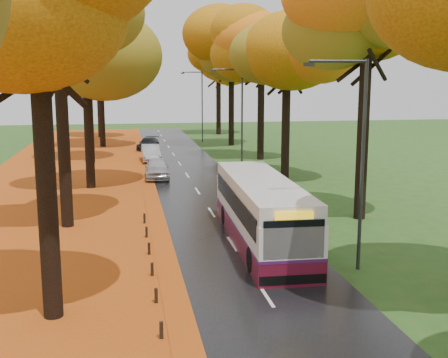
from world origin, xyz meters
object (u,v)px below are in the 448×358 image
object	(u,v)px
car_silver	(151,153)
streetlamp_mid	(239,113)
car_white	(157,168)
streetlamp_near	(357,149)
car_dark	(148,144)
bus	(261,210)
streetlamp_far	(200,101)

from	to	relation	value
car_silver	streetlamp_mid	bearing A→B (deg)	-52.53
car_white	car_silver	bearing A→B (deg)	92.29
streetlamp_near	car_dark	size ratio (longest dim) A/B	1.94
streetlamp_mid	car_dark	world-z (taller)	streetlamp_mid
bus	streetlamp_far	bearing A→B (deg)	87.99
streetlamp_far	car_dark	size ratio (longest dim) A/B	1.94
streetlamp_near	streetlamp_far	xyz separation A→B (m)	(0.00, 44.00, 0.00)
streetlamp_near	bus	xyz separation A→B (m)	(-2.66, 3.92, -3.16)
streetlamp_mid	car_dark	xyz separation A→B (m)	(-6.18, 16.15, -4.08)
streetlamp_far	car_dark	xyz separation A→B (m)	(-6.18, -5.85, -4.08)
car_white	streetlamp_far	bearing A→B (deg)	76.67
bus	car_dark	bearing A→B (deg)	97.65
streetlamp_mid	streetlamp_far	size ratio (longest dim) A/B	1.00
car_silver	car_dark	size ratio (longest dim) A/B	1.06
streetlamp_mid	car_silver	bearing A→B (deg)	128.62
bus	car_white	distance (m)	17.69
streetlamp_mid	streetlamp_far	xyz separation A→B (m)	(0.00, 22.00, 0.00)
streetlamp_mid	streetlamp_far	bearing A→B (deg)	90.00
bus	car_dark	xyz separation A→B (m)	(-3.52, 34.23, -0.91)
car_silver	streetlamp_near	bearing A→B (deg)	-79.25
streetlamp_near	car_dark	distance (m)	38.86
streetlamp_mid	bus	world-z (taller)	streetlamp_mid
car_dark	car_white	bearing A→B (deg)	-73.93
streetlamp_near	streetlamp_far	bearing A→B (deg)	90.00
streetlamp_mid	car_dark	size ratio (longest dim) A/B	1.94
streetlamp_mid	streetlamp_far	distance (m)	22.00
bus	car_white	world-z (taller)	bus
streetlamp_near	car_silver	xyz separation A→B (m)	(-6.30, 29.88, -3.96)
streetlamp_mid	bus	xyz separation A→B (m)	(-2.66, -18.08, -3.16)
car_silver	car_dark	distance (m)	8.27
streetlamp_near	streetlamp_mid	distance (m)	22.00
car_silver	car_dark	bearing A→B (deg)	88.00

